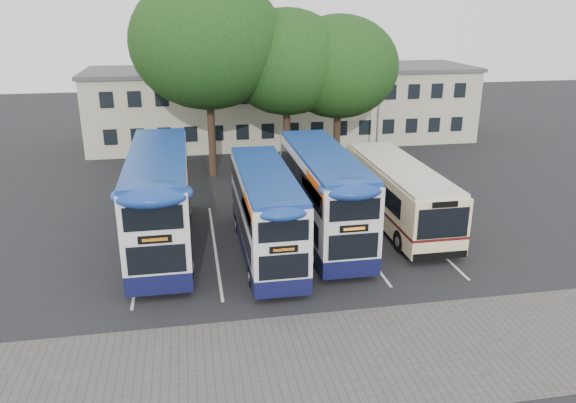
# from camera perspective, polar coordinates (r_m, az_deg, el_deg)

# --- Properties ---
(ground) EXTENTS (120.00, 120.00, 0.00)m
(ground) POSITION_cam_1_polar(r_m,az_deg,el_deg) (24.50, 10.60, -7.98)
(ground) COLOR black
(ground) RESTS_ON ground
(paving_strip) EXTENTS (40.00, 6.00, 0.01)m
(paving_strip) POSITION_cam_1_polar(r_m,az_deg,el_deg) (19.85, 10.17, -15.01)
(paving_strip) COLOR #595654
(paving_strip) RESTS_ON ground
(bay_lines) EXTENTS (14.12, 11.00, 0.01)m
(bay_lines) POSITION_cam_1_polar(r_m,az_deg,el_deg) (27.93, -0.24, -4.09)
(bay_lines) COLOR silver
(bay_lines) RESTS_ON ground
(depot_building) EXTENTS (32.40, 8.40, 6.20)m
(depot_building) POSITION_cam_1_polar(r_m,az_deg,el_deg) (48.60, -0.41, 9.90)
(depot_building) COLOR #B3AC90
(depot_building) RESTS_ON ground
(lamp_post) EXTENTS (0.25, 1.05, 9.06)m
(lamp_post) POSITION_cam_1_polar(r_m,az_deg,el_deg) (43.07, 9.27, 11.04)
(lamp_post) COLOR gray
(lamp_post) RESTS_ON ground
(tree_left) EXTENTS (9.99, 9.99, 13.10)m
(tree_left) POSITION_cam_1_polar(r_m,az_deg,el_deg) (37.62, -8.18, 15.69)
(tree_left) COLOR black
(tree_left) RESTS_ON ground
(tree_mid) EXTENTS (8.18, 8.18, 11.02)m
(tree_mid) POSITION_cam_1_polar(r_m,az_deg,el_deg) (38.34, -0.13, 13.97)
(tree_mid) COLOR black
(tree_mid) RESTS_ON ground
(tree_right) EXTENTS (8.13, 8.13, 10.62)m
(tree_right) POSITION_cam_1_polar(r_m,az_deg,el_deg) (39.23, 5.17, 13.46)
(tree_right) COLOR black
(tree_right) RESTS_ON ground
(bus_dd_left) EXTENTS (2.72, 11.21, 4.67)m
(bus_dd_left) POSITION_cam_1_polar(r_m,az_deg,el_deg) (27.23, -12.86, 0.57)
(bus_dd_left) COLOR #10123C
(bus_dd_left) RESTS_ON ground
(bus_dd_mid) EXTENTS (2.36, 9.73, 4.05)m
(bus_dd_mid) POSITION_cam_1_polar(r_m,az_deg,el_deg) (25.88, -2.29, -0.74)
(bus_dd_mid) COLOR #10123C
(bus_dd_mid) RESTS_ON ground
(bus_dd_right) EXTENTS (2.56, 10.56, 4.40)m
(bus_dd_right) POSITION_cam_1_polar(r_m,az_deg,el_deg) (27.76, 3.58, 1.07)
(bus_dd_right) COLOR #10123C
(bus_dd_right) RESTS_ON ground
(bus_single) EXTENTS (2.75, 10.80, 3.22)m
(bus_single) POSITION_cam_1_polar(r_m,az_deg,el_deg) (30.38, 11.11, 1.17)
(bus_single) COLOR beige
(bus_single) RESTS_ON ground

